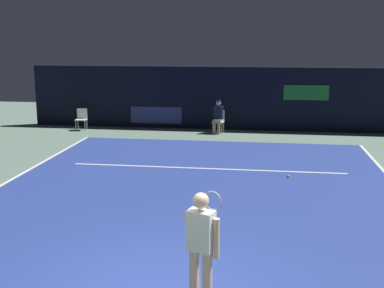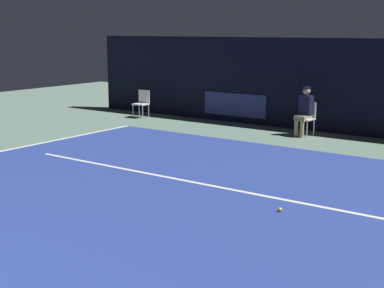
{
  "view_description": "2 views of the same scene",
  "coord_description": "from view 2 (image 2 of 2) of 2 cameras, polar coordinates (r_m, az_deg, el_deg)",
  "views": [
    {
      "loc": [
        1.55,
        -6.58,
        3.73
      ],
      "look_at": [
        -0.31,
        6.46,
        0.91
      ],
      "focal_mm": 46.11,
      "sensor_mm": 36.0,
      "label": 1
    },
    {
      "loc": [
        6.22,
        -1.09,
        2.84
      ],
      "look_at": [
        0.51,
        6.79,
        0.86
      ],
      "focal_mm": 53.11,
      "sensor_mm": 36.0,
      "label": 2
    }
  ],
  "objects": [
    {
      "name": "ground_plane",
      "position": [
        9.23,
        -8.77,
        -6.57
      ],
      "size": [
        32.11,
        32.11,
        0.0
      ],
      "primitive_type": "plane",
      "color": "slate"
    },
    {
      "name": "court_surface",
      "position": [
        9.23,
        -8.77,
        -6.53
      ],
      "size": [
        10.24,
        12.23,
        0.01
      ],
      "primitive_type": "cube",
      "color": "navy",
      "rests_on": "ground"
    },
    {
      "name": "line_service",
      "position": [
        10.78,
        -0.76,
        -3.7
      ],
      "size": [
        7.99,
        0.1,
        0.01
      ],
      "primitive_type": "cube",
      "color": "white",
      "rests_on": "court_surface"
    },
    {
      "name": "back_wall",
      "position": [
        16.27,
        13.35,
        5.75
      ],
      "size": [
        16.52,
        0.33,
        2.6
      ],
      "color": "black",
      "rests_on": "ground"
    },
    {
      "name": "line_judge_on_chair",
      "position": [
        15.52,
        11.26,
        3.29
      ],
      "size": [
        0.49,
        0.57,
        1.32
      ],
      "color": "white",
      "rests_on": "ground"
    },
    {
      "name": "courtside_chair_near",
      "position": [
        18.56,
        -5.04,
        4.22
      ],
      "size": [
        0.48,
        0.46,
        0.88
      ],
      "color": "white",
      "rests_on": "ground"
    },
    {
      "name": "tennis_ball",
      "position": [
        9.11,
        8.83,
        -6.53
      ],
      "size": [
        0.07,
        0.07,
        0.07
      ],
      "primitive_type": "sphere",
      "color": "#CCE033",
      "rests_on": "court_surface"
    }
  ]
}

